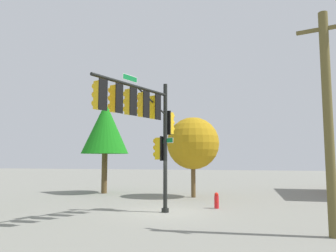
{
  "coord_description": "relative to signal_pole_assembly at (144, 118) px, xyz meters",
  "views": [
    {
      "loc": [
        15.46,
        3.83,
        2.6
      ],
      "look_at": [
        0.33,
        0.22,
        4.2
      ],
      "focal_mm": 34.17,
      "sensor_mm": 36.0,
      "label": 1
    }
  ],
  "objects": [
    {
      "name": "ground_plane",
      "position": [
        -1.47,
        0.63,
        -4.49
      ],
      "size": [
        120.0,
        120.0,
        0.0
      ],
      "primitive_type": "plane",
      "color": "gray"
    },
    {
      "name": "signal_pole_assembly",
      "position": [
        0.0,
        0.0,
        0.0
      ],
      "size": [
        5.32,
        2.39,
        6.38
      ],
      "color": "black",
      "rests_on": "ground_plane"
    },
    {
      "name": "utility_pole",
      "position": [
        2.12,
        7.29,
        -0.49
      ],
      "size": [
        0.61,
        1.76,
        7.79
      ],
      "color": "brown",
      "rests_on": "ground_plane"
    },
    {
      "name": "fire_hydrant",
      "position": [
        -3.31,
        2.97,
        -4.08
      ],
      "size": [
        0.33,
        0.24,
        0.83
      ],
      "color": "red",
      "rests_on": "ground_plane"
    },
    {
      "name": "tree_near",
      "position": [
        -7.87,
        1.02,
        -0.83
      ],
      "size": [
        3.59,
        3.59,
        5.47
      ],
      "color": "brown",
      "rests_on": "ground_plane"
    },
    {
      "name": "tree_far",
      "position": [
        -8.8,
        -5.97,
        0.47
      ],
      "size": [
        3.6,
        3.6,
        7.0
      ],
      "color": "brown",
      "rests_on": "ground_plane"
    }
  ]
}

